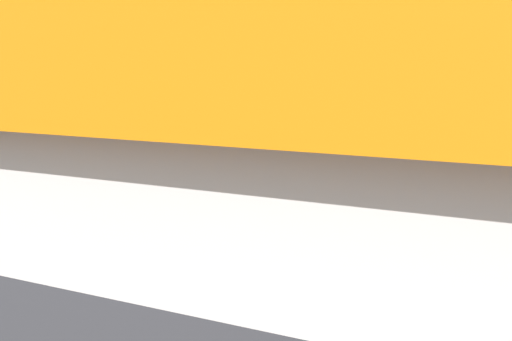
{
  "coord_description": "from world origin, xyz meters",
  "views": [
    {
      "loc": [
        20.76,
        11.79,
        4.95
      ],
      "look_at": [
        0.0,
        0.0,
        1.29
      ],
      "focal_mm": 50.0,
      "sensor_mm": 36.0,
      "label": 1
    }
  ],
  "objects_px": {
    "street_light_pole_a": "(470,26)",
    "fire_hydrant": "(409,282)",
    "pedestrian": "(201,144)",
    "car_0": "(442,139)"
  },
  "relations": [
    {
      "from": "street_light_pole_a",
      "to": "fire_hydrant",
      "type": "xyz_separation_m",
      "value": [
        -4.05,
        -1.96,
        -4.99
      ]
    },
    {
      "from": "pedestrian",
      "to": "street_light_pole_a",
      "type": "bearing_deg",
      "value": -1.65
    },
    {
      "from": "pedestrian",
      "to": "street_light_pole_a",
      "type": "height_order",
      "value": "street_light_pole_a"
    },
    {
      "from": "street_light_pole_a",
      "to": "fire_hydrant",
      "type": "bearing_deg",
      "value": -154.14
    },
    {
      "from": "car_0",
      "to": "pedestrian",
      "type": "height_order",
      "value": "pedestrian"
    },
    {
      "from": "street_light_pole_a",
      "to": "pedestrian",
      "type": "bearing_deg",
      "value": -137.67
    },
    {
      "from": "street_light_pole_a",
      "to": "fire_hydrant",
      "type": "distance_m",
      "value": 6.72
    },
    {
      "from": "car_0",
      "to": "street_light_pole_a",
      "type": "distance_m",
      "value": 31.01
    },
    {
      "from": "car_0",
      "to": "pedestrian",
      "type": "xyz_separation_m",
      "value": [
        10.98,
        -8.78,
        0.33
      ]
    },
    {
      "from": "car_0",
      "to": "pedestrian",
      "type": "distance_m",
      "value": 14.06
    }
  ]
}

